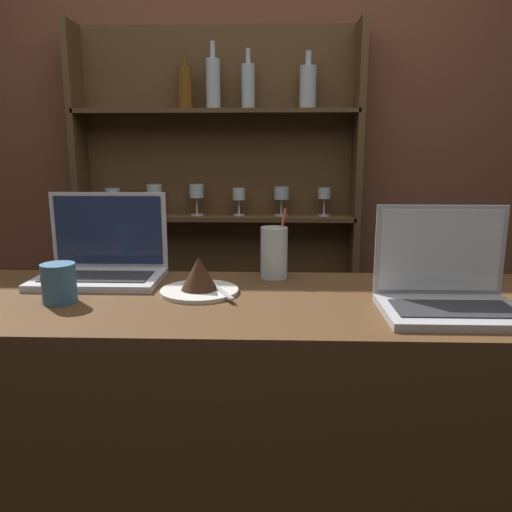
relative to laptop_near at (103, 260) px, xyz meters
The scene contains 8 objects.
bar_counter 0.69m from the laptop_near, 26.16° to the right, with size 1.82×0.54×1.02m.
back_wall 1.20m from the laptop_near, 72.28° to the left, with size 7.00×0.06×2.70m.
back_shelf 1.06m from the laptop_near, 78.20° to the left, with size 1.31×0.18×1.93m.
laptop_near is the anchor object (origin of this frame).
laptop_far 0.90m from the laptop_near, 16.10° to the right, with size 0.30×0.22×0.23m.
cake_plate 0.32m from the laptop_near, 24.60° to the right, with size 0.20×0.20×0.09m.
water_glass 0.48m from the laptop_near, ahead, with size 0.08×0.08×0.20m.
coffee_cup 0.22m from the laptop_near, 97.71° to the right, with size 0.08×0.08×0.09m.
Camera 1 is at (0.11, -0.89, 1.37)m, focal length 35.00 mm.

